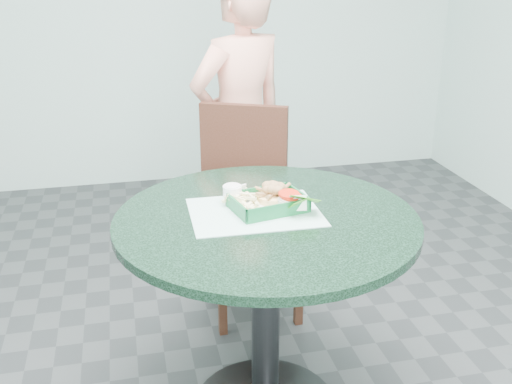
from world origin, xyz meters
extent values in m
cylinder|color=black|center=(0.00, 0.00, 0.38)|extent=(0.10, 0.10, 0.70)
cylinder|color=#2B4732|center=(0.00, 0.00, 0.73)|extent=(0.97, 0.97, 0.03)
cube|color=#40291B|center=(0.10, 0.67, 0.45)|extent=(0.40, 0.40, 0.04)
cube|color=#40291B|center=(0.10, 0.85, 0.70)|extent=(0.40, 0.04, 0.46)
cube|color=#40291B|center=(-0.07, 0.50, 0.21)|extent=(0.04, 0.04, 0.43)
cube|color=#40291B|center=(0.27, 0.50, 0.21)|extent=(0.04, 0.04, 0.43)
cube|color=#40291B|center=(-0.07, 0.84, 0.21)|extent=(0.04, 0.04, 0.43)
cube|color=#40291B|center=(0.27, 0.84, 0.21)|extent=(0.04, 0.04, 0.43)
imported|color=#F29D85|center=(0.14, 1.10, 0.75)|extent=(0.65, 0.55, 1.50)
cube|color=#A7D6CE|center=(-0.03, 0.04, 0.75)|extent=(0.42, 0.32, 0.00)
cube|color=#0F5F2F|center=(0.02, 0.05, 0.76)|extent=(0.23, 0.17, 0.01)
cube|color=white|center=(0.02, 0.05, 0.76)|extent=(0.22, 0.16, 0.00)
cube|color=#0F5F2F|center=(0.02, 0.13, 0.78)|extent=(0.23, 0.01, 0.04)
cube|color=#0F5F2F|center=(0.02, -0.03, 0.78)|extent=(0.23, 0.01, 0.04)
cube|color=#0F5F2F|center=(0.13, 0.05, 0.78)|extent=(0.01, 0.17, 0.04)
cube|color=#0F5F2F|center=(-0.09, 0.05, 0.78)|extent=(0.01, 0.17, 0.04)
cylinder|color=#EDC17B|center=(0.05, 0.08, 0.78)|extent=(0.12, 0.12, 0.02)
cylinder|color=white|center=(-0.07, 0.14, 0.80)|extent=(0.06, 0.06, 0.03)
cylinder|color=white|center=(-0.07, 0.14, 0.82)|extent=(0.05, 0.05, 0.00)
cylinder|color=beige|center=(0.08, 0.01, 0.78)|extent=(0.08, 0.08, 0.03)
torus|color=beige|center=(0.08, 0.01, 0.80)|extent=(0.07, 0.07, 0.01)
cylinder|color=red|center=(0.08, 0.01, 0.81)|extent=(0.07, 0.07, 0.01)
camera|label=1|loc=(-0.42, -1.69, 1.55)|focal=42.00mm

